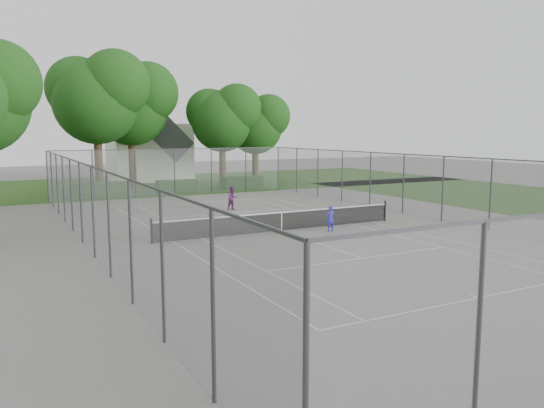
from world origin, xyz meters
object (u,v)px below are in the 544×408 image
house (149,143)px  woman_player (233,198)px  tennis_net (282,221)px  girl_player (330,219)px

house → woman_player: house is taller
tennis_net → house: house is taller
girl_player → woman_player: woman_player is taller
tennis_net → house: size_ratio=1.39×
tennis_net → woman_player: bearing=84.7°
girl_player → woman_player: 8.88m
woman_player → tennis_net: bearing=-104.9°
tennis_net → girl_player: bearing=-30.7°
house → girl_player: house is taller
house → girl_player: 31.21m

